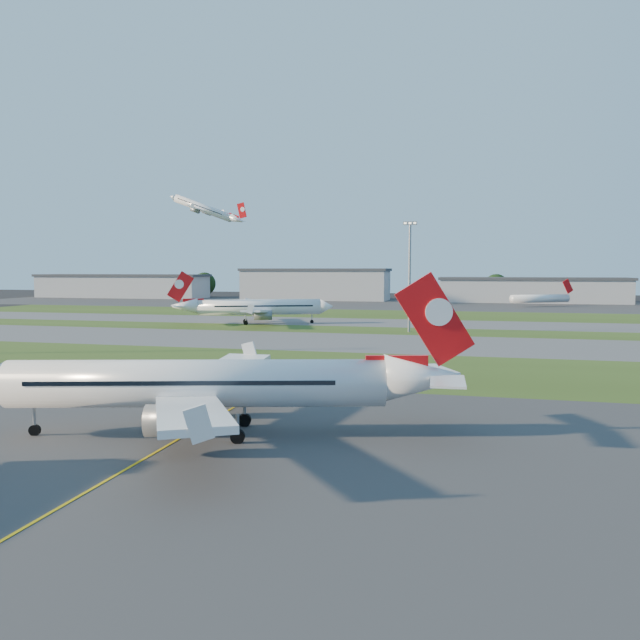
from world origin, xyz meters
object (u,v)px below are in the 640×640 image
(airliner_parked, at_px, (201,385))
(airliner_taxiing, at_px, (258,308))
(light_mast_centre, at_px, (410,269))
(mini_jet_near, at_px, (540,298))

(airliner_parked, xyz_separation_m, airliner_taxiing, (-33.05, 108.37, -0.05))
(light_mast_centre, bearing_deg, airliner_taxiing, 163.51)
(airliner_parked, xyz_separation_m, mini_jet_near, (49.17, 210.35, -1.24))
(airliner_parked, distance_m, light_mast_centre, 96.96)
(airliner_taxiing, bearing_deg, mini_jet_near, -151.06)
(airliner_parked, height_order, airliner_taxiing, airliner_parked)
(airliner_parked, height_order, light_mast_centre, light_mast_centre)
(mini_jet_near, height_order, light_mast_centre, light_mast_centre)
(airliner_parked, relative_size, airliner_taxiing, 1.05)
(airliner_parked, relative_size, mini_jet_near, 1.59)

